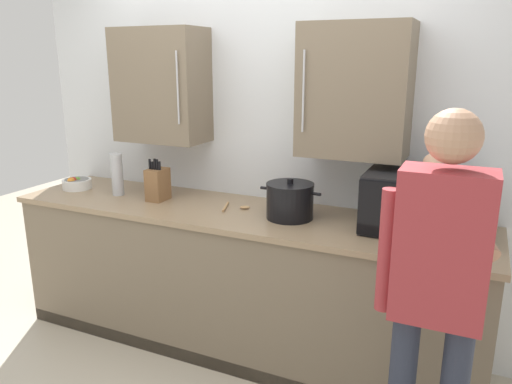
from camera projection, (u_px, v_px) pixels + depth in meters
name	position (u px, v px, depth m)	size (l,w,h in m)	color
back_wall_tiled	(260.00, 128.00, 3.24)	(3.45, 0.44, 2.66)	silver
counter_unit	(238.00, 280.00, 3.19)	(3.04, 0.71, 0.94)	#756651
microwave_oven	(416.00, 204.00, 2.64)	(0.60, 0.39, 0.32)	black
stock_pot	(290.00, 201.00, 2.90)	(0.38, 0.28, 0.24)	black
fruit_bowl	(77.00, 183.00, 3.57)	(0.20, 0.20, 0.10)	white
wooden_spoon	(236.00, 207.00, 3.11)	(0.19, 0.18, 0.02)	tan
thermos_flask	(117.00, 174.00, 3.39)	(0.08, 0.08, 0.29)	#B7BABF
knife_block	(158.00, 184.00, 3.27)	(0.11, 0.15, 0.29)	brown
person_figure	(437.00, 285.00, 1.90)	(0.44, 0.60, 1.69)	#282D3D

